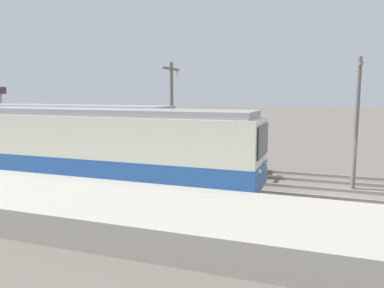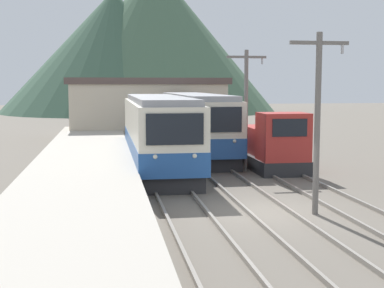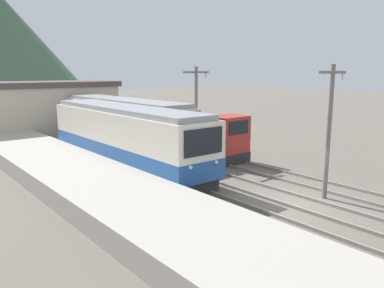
{
  "view_description": "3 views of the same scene",
  "coord_description": "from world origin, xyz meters",
  "px_view_note": "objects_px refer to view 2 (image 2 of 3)",
  "views": [
    {
      "loc": [
        -16.88,
        0.82,
        4.47
      ],
      "look_at": [
        1.35,
        7.39,
        1.79
      ],
      "focal_mm": 35.0,
      "sensor_mm": 36.0,
      "label": 1
    },
    {
      "loc": [
        -5.22,
        -17.24,
        4.35
      ],
      "look_at": [
        -1.32,
        6.85,
        1.63
      ],
      "focal_mm": 50.0,
      "sensor_mm": 36.0,
      "label": 2
    },
    {
      "loc": [
        -13.51,
        -9.24,
        5.71
      ],
      "look_at": [
        0.35,
        7.45,
        1.53
      ],
      "focal_mm": 35.0,
      "sensor_mm": 36.0,
      "label": 3
    }
  ],
  "objects_px": {
    "shunting_locomotive": "(273,146)",
    "catenary_mast_mid": "(246,105)",
    "catenary_mast_near": "(318,115)",
    "commuter_train_center": "(194,127)",
    "commuter_train_left": "(157,135)"
  },
  "relations": [
    {
      "from": "shunting_locomotive",
      "to": "catenary_mast_mid",
      "type": "height_order",
      "value": "catenary_mast_mid"
    },
    {
      "from": "catenary_mast_near",
      "to": "catenary_mast_mid",
      "type": "xyz_separation_m",
      "value": [
        0.0,
        9.15,
        0.0
      ]
    },
    {
      "from": "commuter_train_center",
      "to": "catenary_mast_mid",
      "type": "height_order",
      "value": "catenary_mast_mid"
    },
    {
      "from": "commuter_train_center",
      "to": "catenary_mast_mid",
      "type": "relative_size",
      "value": 2.43
    },
    {
      "from": "catenary_mast_near",
      "to": "catenary_mast_mid",
      "type": "distance_m",
      "value": 9.15
    },
    {
      "from": "commuter_train_center",
      "to": "catenary_mast_near",
      "type": "bearing_deg",
      "value": -84.55
    },
    {
      "from": "commuter_train_left",
      "to": "catenary_mast_mid",
      "type": "relative_size",
      "value": 2.35
    },
    {
      "from": "commuter_train_center",
      "to": "catenary_mast_near",
      "type": "xyz_separation_m",
      "value": [
        1.51,
        -15.8,
        1.58
      ]
    },
    {
      "from": "shunting_locomotive",
      "to": "catenary_mast_mid",
      "type": "distance_m",
      "value": 2.61
    },
    {
      "from": "shunting_locomotive",
      "to": "catenary_mast_near",
      "type": "relative_size",
      "value": 0.94
    },
    {
      "from": "shunting_locomotive",
      "to": "catenary_mast_mid",
      "type": "xyz_separation_m",
      "value": [
        -1.49,
        -0.25,
        2.13
      ]
    },
    {
      "from": "commuter_train_left",
      "to": "shunting_locomotive",
      "type": "distance_m",
      "value": 5.95
    },
    {
      "from": "commuter_train_center",
      "to": "catenary_mast_near",
      "type": "relative_size",
      "value": 2.43
    },
    {
      "from": "catenary_mast_near",
      "to": "shunting_locomotive",
      "type": "bearing_deg",
      "value": 80.99
    },
    {
      "from": "commuter_train_left",
      "to": "shunting_locomotive",
      "type": "bearing_deg",
      "value": -11.86
    }
  ]
}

